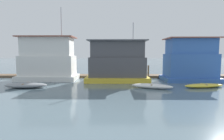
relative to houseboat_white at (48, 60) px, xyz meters
The scene contains 9 objects.
ground_plane 8.43m from the houseboat_white, ahead, with size 200.00×200.00×0.00m, color slate.
dock_walkway 8.82m from the houseboat_white, 19.00° to the left, with size 33.80×2.08×0.30m, color brown.
houseboat_white is the anchor object (origin of this frame).
houseboat_yellow 8.74m from the houseboat_white, ahead, with size 7.44×3.55×6.91m.
houseboat_blue 17.52m from the houseboat_white, ahead, with size 6.42×4.05×5.18m.
dinghy_grey 5.62m from the houseboat_white, 93.36° to the right, with size 4.11×1.59×0.51m.
dinghy_white 13.23m from the houseboat_white, 23.99° to the right, with size 3.99×2.08×0.46m.
dinghy_yellow 17.91m from the houseboat_white, 15.60° to the right, with size 4.18×1.80×0.38m.
mooring_post_far_right 13.04m from the houseboat_white, ahead, with size 0.22×0.22×1.75m, color brown.
Camera 1 is at (0.30, -21.25, 3.33)m, focal length 28.00 mm.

